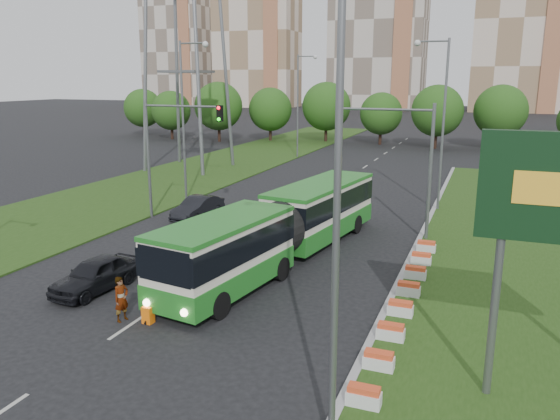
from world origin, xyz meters
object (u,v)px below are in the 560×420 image
at_px(car_left_near, 95,274).
at_px(shopping_trolley, 148,315).
at_px(traffic_mast_median, 403,149).
at_px(articulated_bus, 281,227).
at_px(car_left_far, 198,208).
at_px(pedestrian, 121,299).
at_px(traffic_mast_left, 168,141).

height_order(car_left_near, shopping_trolley, car_left_near).
relative_size(traffic_mast_median, articulated_bus, 0.44).
xyz_separation_m(car_left_far, shopping_trolley, (6.35, -15.17, -0.41)).
distance_m(traffic_mast_median, car_left_far, 14.34).
bearing_deg(traffic_mast_median, pedestrian, -118.13).
height_order(traffic_mast_median, car_left_near, traffic_mast_median).
bearing_deg(pedestrian, car_left_far, 30.93).
relative_size(traffic_mast_left, pedestrian, 4.37).
xyz_separation_m(articulated_bus, car_left_far, (-8.51, 6.25, -1.08)).
relative_size(car_left_far, shopping_trolley, 6.60).
xyz_separation_m(car_left_far, pedestrian, (5.27, -15.34, 0.17)).
xyz_separation_m(car_left_near, pedestrian, (3.09, -2.21, 0.15)).
xyz_separation_m(articulated_bus, car_left_near, (-6.32, -6.89, -1.07)).
distance_m(car_left_far, pedestrian, 16.22).
bearing_deg(traffic_mast_median, traffic_mast_left, -176.23).
xyz_separation_m(traffic_mast_median, car_left_near, (-11.39, -13.33, -4.59)).
distance_m(traffic_mast_median, shopping_trolley, 17.70).
height_order(articulated_bus, shopping_trolley, articulated_bus).
bearing_deg(shopping_trolley, pedestrian, -167.98).
relative_size(articulated_bus, car_left_near, 4.07).
bearing_deg(car_left_near, car_left_far, 104.80).
bearing_deg(articulated_bus, shopping_trolley, -94.82).
height_order(pedestrian, shopping_trolley, pedestrian).
distance_m(traffic_mast_left, car_left_far, 4.93).
relative_size(articulated_bus, pedestrian, 9.92).
distance_m(pedestrian, shopping_trolley, 1.24).
relative_size(traffic_mast_median, shopping_trolley, 11.63).
relative_size(pedestrian, shopping_trolley, 2.66).
bearing_deg(shopping_trolley, traffic_mast_left, 121.53).
xyz_separation_m(articulated_bus, pedestrian, (-3.24, -9.09, -0.92)).
height_order(traffic_mast_left, articulated_bus, traffic_mast_left).
relative_size(car_left_near, pedestrian, 2.44).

